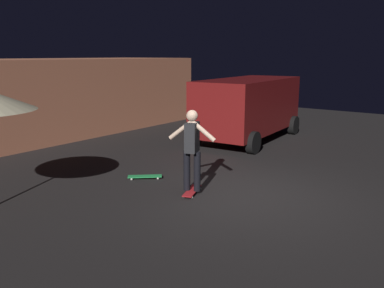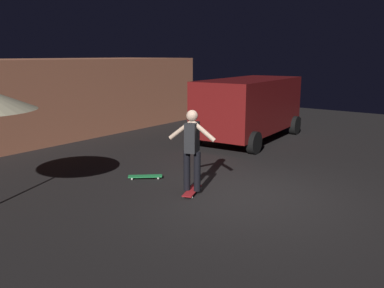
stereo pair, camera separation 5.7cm
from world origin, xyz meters
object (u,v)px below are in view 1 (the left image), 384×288
object	(u,v)px
parked_van	(248,105)
skateboard_ridden	(192,191)
skateboard_spare	(145,176)
skater	(192,145)

from	to	relation	value
parked_van	skateboard_ridden	bearing A→B (deg)	-162.00
parked_van	skateboard_spare	xyz separation A→B (m)	(-5.33, -0.30, -1.11)
parked_van	skater	bearing A→B (deg)	-162.00
parked_van	skateboard_ridden	world-z (taller)	parked_van
parked_van	skater	size ratio (longest dim) A/B	2.84
parked_van	skateboard_ridden	distance (m)	5.87
skateboard_ridden	skater	distance (m)	0.98
parked_van	skater	world-z (taller)	parked_van
skateboard_ridden	skater	xyz separation A→B (m)	(0.00, -0.00, 0.98)
parked_van	skateboard_spare	bearing A→B (deg)	-176.77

